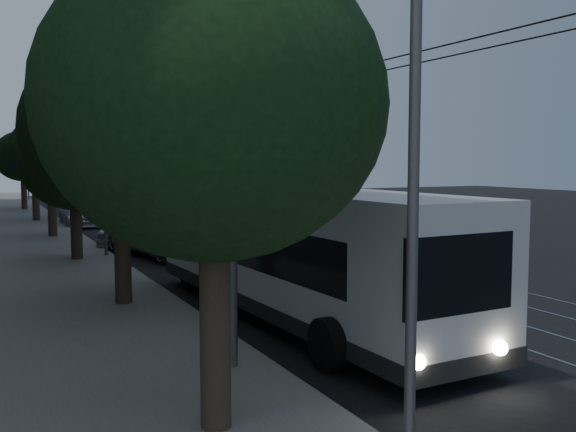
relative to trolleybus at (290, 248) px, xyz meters
The scene contains 19 objects.
ground 3.86m from the trolleybus, 32.58° to the left, with size 120.00×120.00×0.00m, color black.
sidewalk 22.39m from the trolleybus, 101.89° to the left, with size 5.00×90.00×0.15m, color slate.
tram_rails 22.58m from the trolleybus, 76.12° to the left, with size 4.52×90.00×0.02m.
overhead_wires 22.02m from the trolleybus, 95.42° to the left, with size 2.23×90.00×6.00m.
building_distant_right 61.44m from the trolleybus, 69.82° to the left, with size 22.00×18.00×24.00m, color #3A3F4A.
trolleybus is the anchor object (origin of this frame).
pickup_silver 11.68m from the trolleybus, 89.02° to the left, with size 3.07×6.65×1.85m, color #9C9EA4.
car_white_a 15.91m from the trolleybus, 93.06° to the left, with size 1.79×4.46×1.52m, color silver.
car_white_b 25.78m from the trolleybus, 93.12° to the left, with size 2.02×4.97×1.44m, color #B2B2B7.
car_white_c 28.81m from the trolleybus, 89.60° to the left, with size 1.33×3.83×1.26m, color #B0B0B4.
car_white_d 31.40m from the trolleybus, 92.56° to the left, with size 1.47×3.66×1.25m, color silver.
tree_0 7.76m from the trolleybus, 124.86° to the right, with size 4.83×4.83×6.90m.
tree_1 5.46m from the trolleybus, 142.15° to the left, with size 5.06×5.06×7.04m.
tree_2 12.08m from the trolleybus, 107.62° to the left, with size 4.13×4.13×5.76m.
tree_3 20.17m from the trolleybus, 100.37° to the left, with size 4.04×4.04×6.21m.
tree_4 29.41m from the trolleybus, 97.06° to the left, with size 4.00×4.00×6.09m.
tree_5 39.66m from the trolleybus, 95.22° to the left, with size 4.33×4.33×6.21m.
streetlamp_near 6.39m from the trolleybus, 125.72° to the right, with size 2.61×0.44×10.93m.
streetlamp_far 21.71m from the trolleybus, 95.26° to the left, with size 2.20×0.44×8.94m.
Camera 1 is at (-9.99, -16.18, 3.96)m, focal length 40.00 mm.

